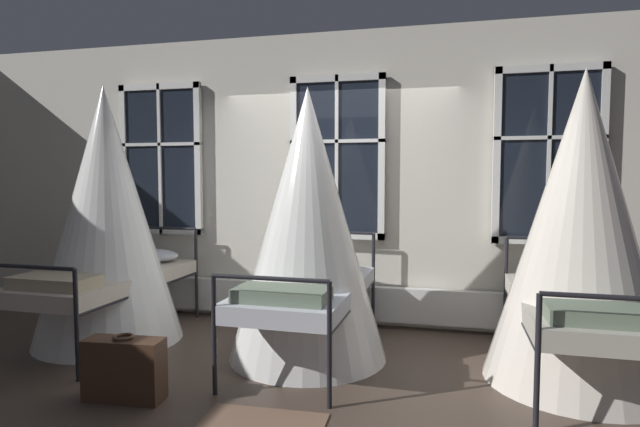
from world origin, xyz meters
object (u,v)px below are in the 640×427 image
Objects in this scene: cot_second at (308,228)px; suitcase_dark at (124,369)px; cot_third at (581,232)px; cot_first at (107,218)px.

cot_second reaches higher than suitcase_dark.
suitcase_dark is (-1.04, -1.17, -0.92)m from cot_second.
cot_third reaches higher than cot_second.
cot_second is 1.81m from suitcase_dark.
suitcase_dark is at bearing -138.94° from cot_first.
cot_second is 2.16m from cot_third.
cot_third is 4.19× the size of suitcase_dark.
cot_first is at bearing 91.57° from cot_second.
cot_first reaches higher than suitcase_dark.
cot_first reaches higher than cot_third.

